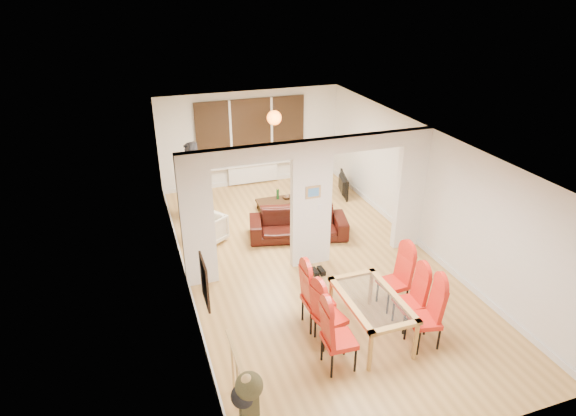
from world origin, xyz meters
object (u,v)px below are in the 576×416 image
dining_chair_ra (425,316)px  dining_chair_rc (394,279)px  dining_table (371,316)px  sofa (298,224)px  dining_chair_rb (410,299)px  person (192,181)px  bowl (287,197)px  dining_chair_lc (318,296)px  dining_chair_lb (330,314)px  armchair (207,229)px  bottle (278,194)px  television (340,185)px  coffee_table (279,205)px  dining_chair_la (339,336)px

dining_chair_ra → dining_chair_rc: bearing=99.0°
dining_table → sofa: bearing=89.4°
dining_chair_rb → person: 5.86m
bowl → dining_table: bearing=-93.3°
dining_chair_lc → dining_chair_rb: bearing=-20.7°
dining_table → dining_chair_lb: (-0.69, 0.05, 0.18)m
sofa → person: 2.73m
dining_chair_rc → sofa: dining_chair_rc is taller
dining_chair_ra → dining_chair_rb: dining_chair_ra is taller
armchair → bottle: 2.31m
dining_chair_lc → television: 5.46m
armchair → coffee_table: 2.28m
dining_table → armchair: 4.35m
person → dining_chair_rc: bearing=22.0°
sofa → bottle: size_ratio=7.88×
dining_chair_rc → coffee_table: dining_chair_rc is taller
coffee_table → television: bearing=10.1°
dining_chair_lb → television: dining_chair_lb is taller
television → bowl: television is taller
dining_chair_rb → sofa: 3.55m
dining_chair_rc → dining_chair_lc: bearing=176.8°
dining_chair_lb → coffee_table: size_ratio=1.00×
armchair → person: 1.44m
dining_chair_lb → bowl: size_ratio=4.90×
dining_chair_rb → television: bearing=80.3°
dining_chair_rb → bowl: (-0.41, 5.01, -0.25)m
armchair → person: person is taller
television → bowl: (-1.60, -0.28, -0.01)m
dining_chair_rb → dining_chair_rc: (0.02, 0.55, 0.04)m
dining_chair_ra → dining_chair_rb: (0.03, 0.48, -0.04)m
dining_chair_la → coffee_table: 5.53m
dining_table → bowl: dining_table is taller
dining_chair_rb → coffee_table: 5.02m
sofa → coffee_table: bearing=102.6°
dining_table → armchair: size_ratio=2.17×
dining_chair_la → dining_chair_rc: 1.81m
dining_table → person: bearing=111.1°
dining_table → sofa: dining_table is taller
bowl → coffee_table: bearing=-168.8°
armchair → person: size_ratio=0.37×
dining_table → person: 5.59m
armchair → television: size_ratio=0.72×
dining_table → bowl: 5.02m
dining_chair_lb → dining_chair_lc: 0.46m
dining_chair_la → dining_chair_ra: (1.44, 0.00, -0.01)m
dining_chair_la → armchair: dining_chair_la is taller
dining_chair_lb → dining_chair_rb: (1.38, -0.05, -0.02)m
bottle → bowl: bearing=-9.3°
dining_chair_lc → coffee_table: dining_chair_lc is taller
sofa → armchair: armchair is taller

